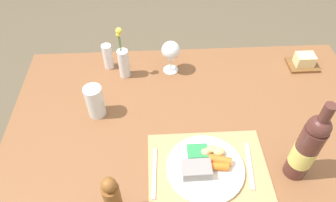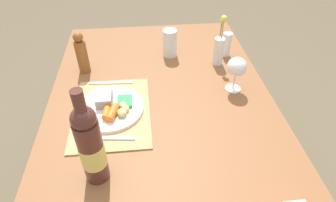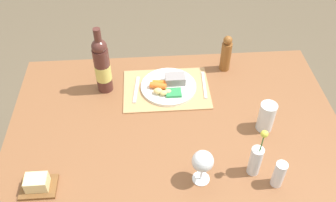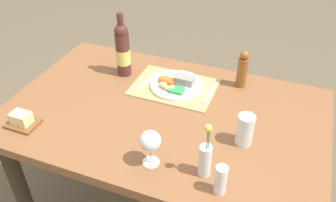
{
  "view_description": "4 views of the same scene",
  "coord_description": "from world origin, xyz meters",
  "px_view_note": "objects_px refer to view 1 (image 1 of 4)",
  "views": [
    {
      "loc": [
        -0.14,
        -0.73,
        1.67
      ],
      "look_at": [
        -0.1,
        0.04,
        0.85
      ],
      "focal_mm": 33.12,
      "sensor_mm": 36.0,
      "label": 1
    },
    {
      "loc": [
        0.84,
        -0.06,
        1.49
      ],
      "look_at": [
        0.07,
        0.02,
        0.83
      ],
      "focal_mm": 30.3,
      "sensor_mm": 36.0,
      "label": 2
    },
    {
      "loc": [
        0.1,
        1.07,
        1.91
      ],
      "look_at": [
        0.02,
        -0.07,
        0.8
      ],
      "focal_mm": 39.26,
      "sensor_mm": 36.0,
      "label": 3
    },
    {
      "loc": [
        -0.47,
        1.15,
        1.73
      ],
      "look_at": [
        -0.01,
        -0.02,
        0.8
      ],
      "focal_mm": 37.86,
      "sensor_mm": 36.0,
      "label": 4
    }
  ],
  "objects_px": {
    "wine_bottle": "(307,148)",
    "salt_shaker": "(108,57)",
    "dining_table": "(193,139)",
    "flower_vase": "(123,61)",
    "dinner_plate": "(205,166)",
    "butter_dish": "(304,62)",
    "pepper_mill": "(113,198)",
    "knife": "(249,165)",
    "fork": "(154,173)",
    "wine_glass": "(171,51)",
    "water_tumbler": "(95,103)"
  },
  "relations": [
    {
      "from": "wine_glass",
      "to": "dinner_plate",
      "type": "bearing_deg",
      "value": -80.53
    },
    {
      "from": "knife",
      "to": "salt_shaker",
      "type": "height_order",
      "value": "salt_shaker"
    },
    {
      "from": "butter_dish",
      "to": "flower_vase",
      "type": "xyz_separation_m",
      "value": [
        -0.79,
        -0.02,
        0.05
      ]
    },
    {
      "from": "wine_bottle",
      "to": "salt_shaker",
      "type": "bearing_deg",
      "value": 139.01
    },
    {
      "from": "dinner_plate",
      "to": "wine_glass",
      "type": "xyz_separation_m",
      "value": [
        -0.08,
        0.5,
        0.09
      ]
    },
    {
      "from": "pepper_mill",
      "to": "salt_shaker",
      "type": "bearing_deg",
      "value": 95.96
    },
    {
      "from": "fork",
      "to": "wine_bottle",
      "type": "height_order",
      "value": "wine_bottle"
    },
    {
      "from": "dining_table",
      "to": "dinner_plate",
      "type": "distance_m",
      "value": 0.23
    },
    {
      "from": "dining_table",
      "to": "flower_vase",
      "type": "bearing_deg",
      "value": 133.65
    },
    {
      "from": "dining_table",
      "to": "butter_dish",
      "type": "bearing_deg",
      "value": 30.21
    },
    {
      "from": "fork",
      "to": "salt_shaker",
      "type": "relative_size",
      "value": 1.6
    },
    {
      "from": "butter_dish",
      "to": "pepper_mill",
      "type": "height_order",
      "value": "pepper_mill"
    },
    {
      "from": "butter_dish",
      "to": "knife",
      "type": "bearing_deg",
      "value": -125.69
    },
    {
      "from": "fork",
      "to": "dining_table",
      "type": "bearing_deg",
      "value": 55.7
    },
    {
      "from": "wine_glass",
      "to": "flower_vase",
      "type": "height_order",
      "value": "flower_vase"
    },
    {
      "from": "wine_glass",
      "to": "fork",
      "type": "bearing_deg",
      "value": -99.41
    },
    {
      "from": "dining_table",
      "to": "pepper_mill",
      "type": "bearing_deg",
      "value": -130.0
    },
    {
      "from": "fork",
      "to": "wine_bottle",
      "type": "bearing_deg",
      "value": 1.26
    },
    {
      "from": "salt_shaker",
      "to": "flower_vase",
      "type": "height_order",
      "value": "flower_vase"
    },
    {
      "from": "dining_table",
      "to": "wine_bottle",
      "type": "relative_size",
      "value": 4.28
    },
    {
      "from": "water_tumbler",
      "to": "butter_dish",
      "type": "bearing_deg",
      "value": 14.56
    },
    {
      "from": "flower_vase",
      "to": "wine_glass",
      "type": "bearing_deg",
      "value": 5.7
    },
    {
      "from": "flower_vase",
      "to": "water_tumbler",
      "type": "bearing_deg",
      "value": -114.54
    },
    {
      "from": "pepper_mill",
      "to": "knife",
      "type": "bearing_deg",
      "value": 16.81
    },
    {
      "from": "dining_table",
      "to": "knife",
      "type": "xyz_separation_m",
      "value": [
        0.16,
        -0.2,
        0.11
      ]
    },
    {
      "from": "fork",
      "to": "flower_vase",
      "type": "distance_m",
      "value": 0.51
    },
    {
      "from": "knife",
      "to": "water_tumbler",
      "type": "distance_m",
      "value": 0.6
    },
    {
      "from": "wine_bottle",
      "to": "wine_glass",
      "type": "bearing_deg",
      "value": 125.65
    },
    {
      "from": "dining_table",
      "to": "flower_vase",
      "type": "xyz_separation_m",
      "value": [
        -0.27,
        0.29,
        0.18
      ]
    },
    {
      "from": "wine_bottle",
      "to": "butter_dish",
      "type": "distance_m",
      "value": 0.58
    },
    {
      "from": "pepper_mill",
      "to": "flower_vase",
      "type": "distance_m",
      "value": 0.61
    },
    {
      "from": "dinner_plate",
      "to": "knife",
      "type": "relative_size",
      "value": 1.46
    },
    {
      "from": "butter_dish",
      "to": "pepper_mill",
      "type": "relative_size",
      "value": 0.68
    },
    {
      "from": "fork",
      "to": "salt_shaker",
      "type": "bearing_deg",
      "value": 112.0
    },
    {
      "from": "dining_table",
      "to": "wine_bottle",
      "type": "xyz_separation_m",
      "value": [
        0.31,
        -0.22,
        0.24
      ]
    },
    {
      "from": "dinner_plate",
      "to": "pepper_mill",
      "type": "bearing_deg",
      "value": -155.67
    },
    {
      "from": "knife",
      "to": "water_tumbler",
      "type": "bearing_deg",
      "value": 159.95
    },
    {
      "from": "fork",
      "to": "wine_glass",
      "type": "xyz_separation_m",
      "value": [
        0.08,
        0.51,
        0.1
      ]
    },
    {
      "from": "dinner_plate",
      "to": "butter_dish",
      "type": "distance_m",
      "value": 0.71
    },
    {
      "from": "salt_shaker",
      "to": "flower_vase",
      "type": "relative_size",
      "value": 0.49
    },
    {
      "from": "dinner_plate",
      "to": "knife",
      "type": "distance_m",
      "value": 0.15
    },
    {
      "from": "salt_shaker",
      "to": "flower_vase",
      "type": "distance_m",
      "value": 0.09
    },
    {
      "from": "dinner_plate",
      "to": "salt_shaker",
      "type": "height_order",
      "value": "salt_shaker"
    },
    {
      "from": "dining_table",
      "to": "butter_dish",
      "type": "xyz_separation_m",
      "value": [
        0.52,
        0.3,
        0.13
      ]
    },
    {
      "from": "dinner_plate",
      "to": "salt_shaker",
      "type": "distance_m",
      "value": 0.65
    },
    {
      "from": "fork",
      "to": "flower_vase",
      "type": "xyz_separation_m",
      "value": [
        -0.12,
        0.49,
        0.07
      ]
    },
    {
      "from": "knife",
      "to": "flower_vase",
      "type": "height_order",
      "value": "flower_vase"
    },
    {
      "from": "dinner_plate",
      "to": "water_tumbler",
      "type": "height_order",
      "value": "water_tumbler"
    },
    {
      "from": "dinner_plate",
      "to": "flower_vase",
      "type": "bearing_deg",
      "value": 120.41
    },
    {
      "from": "wine_glass",
      "to": "pepper_mill",
      "type": "bearing_deg",
      "value": -107.71
    }
  ]
}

